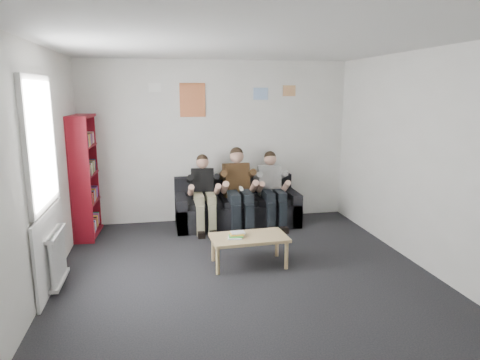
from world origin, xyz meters
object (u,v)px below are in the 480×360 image
(sofa, at_px, (237,208))
(coffee_table, at_px, (249,240))
(person_middle, at_px, (239,190))
(bookshelf, at_px, (85,177))
(person_left, at_px, (204,193))
(person_right, at_px, (272,190))

(sofa, distance_m, coffee_table, 1.73)
(coffee_table, bearing_deg, person_middle, 84.19)
(bookshelf, bearing_deg, sofa, 6.84)
(person_left, bearing_deg, sofa, 25.54)
(person_middle, bearing_deg, person_right, -3.70)
(person_left, xyz_separation_m, person_right, (1.12, -0.00, 0.01))
(coffee_table, distance_m, person_left, 1.61)
(person_right, bearing_deg, bookshelf, -175.65)
(sofa, relative_size, bookshelf, 1.09)
(bookshelf, bearing_deg, person_middle, 2.13)
(bookshelf, height_order, coffee_table, bookshelf)
(bookshelf, relative_size, person_left, 1.54)
(bookshelf, height_order, person_right, bookshelf)
(bookshelf, distance_m, person_middle, 2.37)
(coffee_table, bearing_deg, person_right, 65.00)
(person_left, bearing_deg, bookshelf, -175.15)
(sofa, bearing_deg, person_middle, -90.00)
(sofa, bearing_deg, person_right, -18.57)
(bookshelf, xyz_separation_m, person_right, (2.91, -0.07, -0.32))
(sofa, xyz_separation_m, person_right, (0.56, -0.19, 0.33))
(person_right, bearing_deg, person_left, -174.32)
(person_left, relative_size, person_right, 0.98)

